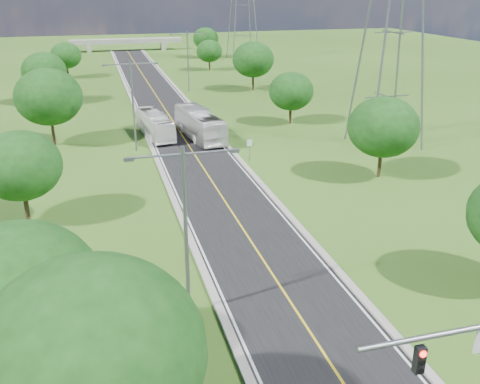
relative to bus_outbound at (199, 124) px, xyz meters
The scene contains 23 objects.
ground 12.31m from the bus_outbound, 98.84° to the left, with size 260.00×260.00×0.00m, color #2D4B15.
road 18.22m from the bus_outbound, 95.93° to the left, with size 8.00×150.00×0.06m, color black.
curb_left 19.12m from the bus_outbound, 108.75° to the left, with size 0.50×150.00×0.22m, color gray.
curb_right 18.27m from the bus_outbound, 82.49° to the left, with size 0.50×150.00×0.22m, color gray.
speed_limit_sign 10.52m from the bus_outbound, 71.55° to the right, with size 0.55×0.09×2.40m.
overpass 92.06m from the bus_outbound, 91.17° to the left, with size 30.00×3.00×3.20m.
streetlight_near_left 37.05m from the bus_outbound, 102.35° to the right, with size 5.90×0.25×10.00m.
streetlight_mid_left 9.39m from the bus_outbound, 159.41° to the right, with size 5.90×0.25×10.00m.
streetlight_far_right 30.61m from the bus_outbound, 82.18° to the left, with size 5.90×0.25×10.00m.
power_tower_near 24.86m from the bus_outbound, 21.57° to the right, with size 9.00×6.40×28.00m.
tree_la 43.14m from the bus_outbound, 111.66° to the right, with size 7.14×7.14×8.30m.
tree_lb 26.94m from the bus_outbound, 131.84° to the right, with size 6.30×6.30×7.33m.
tree_lc 17.42m from the bus_outbound, behind, with size 7.56×7.56×8.79m.
tree_ld 32.32m from the bus_outbound, 125.93° to the left, with size 6.72×6.72×7.82m.
tree_le 52.71m from the bus_outbound, 108.12° to the left, with size 5.88×5.88×6.84m.
tree_lf 47.90m from the bus_outbound, 105.65° to the right, with size 7.98×7.98×9.28m.
tree_rb 23.07m from the bus_outbound, 51.81° to the right, with size 6.72×6.72×7.82m.
tree_rc 13.97m from the bus_outbound, 17.11° to the left, with size 5.88×5.88×6.84m.
tree_rd 32.05m from the bus_outbound, 61.65° to the left, with size 7.14×7.14×8.30m.
tree_re 53.60m from the bus_outbound, 76.36° to the left, with size 5.46×5.46×6.35m.
tree_rf 73.88m from the bus_outbound, 77.38° to the left, with size 6.30×6.30×7.33m.
bus_outbound is the anchor object (origin of this frame).
bus_inbound 5.62m from the bus_outbound, 154.59° to the left, with size 2.44×10.43×2.91m, color white.
Camera 1 is at (-10.06, -13.70, 17.73)m, focal length 40.00 mm.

